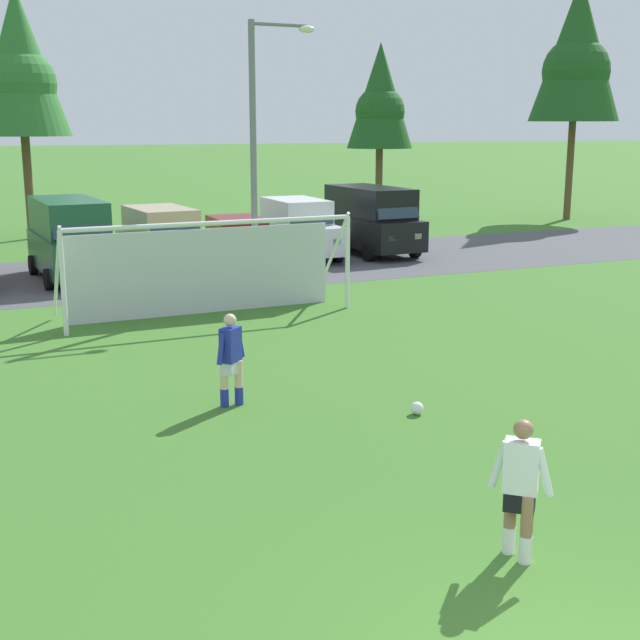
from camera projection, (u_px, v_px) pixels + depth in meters
name	position (u px, v px, depth m)	size (l,w,h in m)	color
ground_plane	(168.00, 326.00, 20.76)	(400.00, 400.00, 0.00)	#3D7028
parking_lot_strip	(109.00, 276.00, 27.71)	(52.00, 8.40, 0.01)	#4C4C51
soccer_ball	(417.00, 408.00, 14.40)	(0.22, 0.22, 0.22)	white
soccer_goal	(206.00, 265.00, 21.77)	(7.46, 2.09, 2.57)	white
player_striker_near	(520.00, 490.00, 9.47)	(0.55, 0.62, 1.64)	#936B4C
player_midfield_center	(231.00, 360.00, 14.70)	(0.66, 0.49, 1.64)	beige
parked_car_slot_center	(70.00, 237.00, 26.82)	(2.39, 4.90, 2.52)	#194C2D
parked_car_slot_center_right	(162.00, 240.00, 27.90)	(2.39, 4.73, 2.16)	tan
parked_car_slot_right	(238.00, 242.00, 29.25)	(2.12, 4.24, 1.72)	maroon
parked_car_slot_far_right	(298.00, 228.00, 31.15)	(2.19, 4.62, 2.16)	silver
parked_car_slot_end	(371.00, 219.00, 32.17)	(2.33, 4.87, 2.52)	black
tree_center_back	(20.00, 66.00, 35.18)	(3.90, 3.90, 10.40)	brown
tree_mid_right	(380.00, 100.00, 42.30)	(3.29, 3.29, 8.77)	brown
tree_right_edge	(577.00, 55.00, 42.53)	(4.48, 4.48, 11.95)	brown
street_lamp	(260.00, 158.00, 23.54)	(2.00, 0.32, 7.52)	slate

